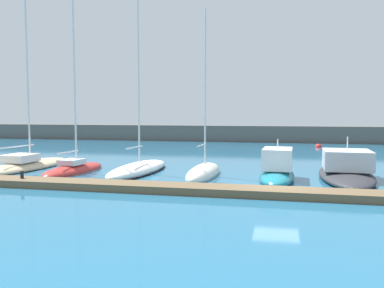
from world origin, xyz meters
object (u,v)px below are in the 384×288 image
(motorboat_charcoal_sixth, at_px, (346,170))
(mooring_buoy_red, at_px, (318,147))
(motorboat_teal_fifth, at_px, (277,170))
(sailboat_red_second, at_px, (74,169))
(sailboat_ivory_fourth, at_px, (203,172))
(sailboat_sand_nearest, at_px, (27,165))
(sailboat_white_third, at_px, (138,169))
(dock_bollard, at_px, (22,175))

(motorboat_charcoal_sixth, distance_m, mooring_buoy_red, 24.56)
(motorboat_teal_fifth, bearing_deg, sailboat_red_second, 92.95)
(sailboat_red_second, bearing_deg, sailboat_ivory_fourth, -83.52)
(sailboat_sand_nearest, relative_size, sailboat_ivory_fourth, 1.27)
(sailboat_white_third, relative_size, motorboat_charcoal_sixth, 1.41)
(motorboat_charcoal_sixth, height_order, mooring_buoy_red, motorboat_charcoal_sixth)
(sailboat_sand_nearest, relative_size, motorboat_charcoal_sixth, 1.45)
(sailboat_ivory_fourth, height_order, dock_bollard, sailboat_ivory_fourth)
(motorboat_teal_fifth, distance_m, motorboat_charcoal_sixth, 4.63)
(sailboat_white_third, xyz_separation_m, motorboat_charcoal_sixth, (14.11, 0.72, 0.23))
(motorboat_charcoal_sixth, relative_size, mooring_buoy_red, 12.38)
(mooring_buoy_red, bearing_deg, motorboat_teal_fifth, -100.74)
(sailboat_ivory_fourth, distance_m, dock_bollard, 11.36)
(motorboat_teal_fifth, bearing_deg, motorboat_charcoal_sixth, -69.52)
(sailboat_red_second, distance_m, mooring_buoy_red, 32.42)
(motorboat_teal_fifth, height_order, dock_bollard, motorboat_teal_fifth)
(motorboat_charcoal_sixth, bearing_deg, sailboat_white_third, 95.58)
(sailboat_ivory_fourth, xyz_separation_m, dock_bollard, (-9.89, -5.58, 0.36))
(sailboat_red_second, xyz_separation_m, dock_bollard, (-0.43, -5.25, 0.38))
(sailboat_sand_nearest, bearing_deg, sailboat_ivory_fourth, -91.73)
(dock_bollard, bearing_deg, motorboat_charcoal_sixth, 19.47)
(mooring_buoy_red, bearing_deg, sailboat_red_second, -126.46)
(sailboat_sand_nearest, height_order, motorboat_charcoal_sixth, sailboat_sand_nearest)
(motorboat_charcoal_sixth, bearing_deg, sailboat_sand_nearest, 93.10)
(dock_bollard, bearing_deg, sailboat_red_second, 85.27)
(sailboat_sand_nearest, relative_size, sailboat_red_second, 1.16)
(sailboat_sand_nearest, distance_m, mooring_buoy_red, 34.46)
(sailboat_red_second, height_order, motorboat_charcoal_sixth, sailboat_red_second)
(sailboat_sand_nearest, xyz_separation_m, sailboat_ivory_fourth, (14.18, -1.01, 0.05))
(sailboat_ivory_fourth, bearing_deg, motorboat_teal_fifth, -90.14)
(sailboat_white_third, height_order, dock_bollard, sailboat_white_third)
(sailboat_sand_nearest, bearing_deg, motorboat_teal_fifth, -91.36)
(sailboat_sand_nearest, height_order, motorboat_teal_fifth, sailboat_sand_nearest)
(sailboat_ivory_fourth, xyz_separation_m, mooring_buoy_red, (9.81, 25.75, -0.28))
(motorboat_teal_fifth, height_order, mooring_buoy_red, motorboat_teal_fifth)
(motorboat_charcoal_sixth, xyz_separation_m, dock_bollard, (-19.18, -6.78, 0.10))
(sailboat_ivory_fourth, bearing_deg, sailboat_sand_nearest, 88.42)
(sailboat_ivory_fourth, bearing_deg, mooring_buoy_red, -18.34)
(sailboat_sand_nearest, bearing_deg, dock_bollard, -144.58)
(sailboat_red_second, distance_m, motorboat_teal_fifth, 14.35)
(motorboat_teal_fifth, bearing_deg, dock_bollard, 112.46)
(sailboat_ivory_fourth, bearing_deg, dock_bollard, 121.93)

